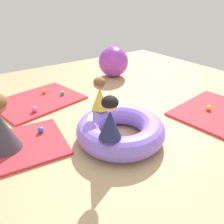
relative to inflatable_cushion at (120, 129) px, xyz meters
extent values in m
plane|color=tan|center=(0.10, 0.02, -0.16)|extent=(8.00, 8.00, 0.00)
cube|color=red|center=(1.79, -0.29, -0.14)|extent=(1.54, 1.20, 0.04)
cube|color=red|center=(-0.52, 1.86, -0.14)|extent=(1.65, 1.40, 0.04)
cube|color=red|center=(-1.34, 0.63, -0.14)|extent=(1.53, 1.12, 0.04)
torus|color=#8466E0|center=(0.00, 0.00, 0.00)|extent=(1.20, 1.20, 0.32)
cone|color=yellow|center=(-0.05, 0.42, 0.32)|extent=(0.34, 0.34, 0.32)
sphere|color=#936647|center=(-0.05, 0.42, 0.55)|extent=(0.16, 0.16, 0.16)
ellipsoid|color=brown|center=(-0.05, 0.42, 0.56)|extent=(0.17, 0.17, 0.13)
cone|color=navy|center=(-0.34, -0.25, 0.33)|extent=(0.31, 0.31, 0.35)
sphere|color=#DBAD89|center=(-0.34, -0.25, 0.58)|extent=(0.17, 0.17, 0.17)
ellipsoid|color=black|center=(-0.34, -0.25, 0.60)|extent=(0.19, 0.19, 0.15)
cone|color=#383842|center=(-1.34, 0.63, 0.13)|extent=(0.51, 0.51, 0.51)
sphere|color=yellow|center=(1.71, -0.23, -0.07)|extent=(0.09, 0.09, 0.09)
sphere|color=teal|center=(-0.06, 1.79, -0.08)|extent=(0.08, 0.08, 0.08)
sphere|color=pink|center=(-0.73, 1.41, -0.07)|extent=(0.10, 0.10, 0.10)
sphere|color=blue|center=(-0.86, 0.74, -0.07)|extent=(0.09, 0.09, 0.09)
sphere|color=orange|center=(-0.33, 2.08, -0.08)|extent=(0.08, 0.08, 0.08)
sphere|color=purple|center=(1.48, 2.25, 0.20)|extent=(0.71, 0.71, 0.71)
camera|label=1|loc=(-1.53, -1.97, 1.60)|focal=34.96mm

